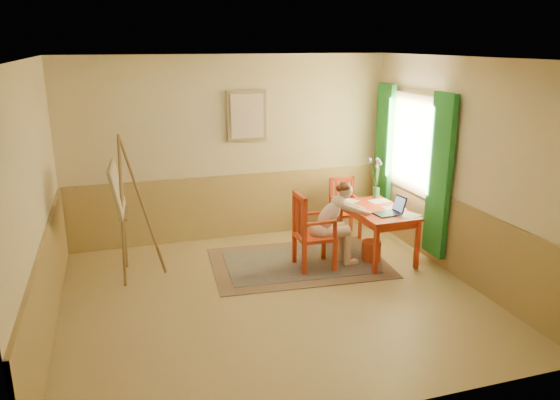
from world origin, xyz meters
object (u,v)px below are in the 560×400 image
object	(u,v)px
table	(378,215)
chair_back	(344,208)
figure	(334,220)
laptop	(391,211)
chair_left	(311,231)
easel	(120,195)

from	to	relation	value
table	chair_back	size ratio (longest dim) A/B	1.33
table	figure	size ratio (longest dim) A/B	1.04
chair_back	laptop	size ratio (longest dim) A/B	2.16
table	laptop	size ratio (longest dim) A/B	2.88
chair_left	easel	bearing A→B (deg)	168.83
chair_back	laptop	bearing A→B (deg)	-83.67
table	laptop	world-z (taller)	laptop
easel	chair_back	bearing A→B (deg)	9.83
chair_back	figure	distance (m)	1.23
figure	laptop	distance (m)	0.79
chair_back	laptop	distance (m)	1.27
table	easel	bearing A→B (deg)	173.75
laptop	easel	bearing A→B (deg)	169.57
laptop	chair_back	bearing A→B (deg)	96.33
figure	chair_left	bearing A→B (deg)	-178.41
table	chair_left	world-z (taller)	chair_left
easel	table	bearing A→B (deg)	-6.25
laptop	figure	bearing A→B (deg)	166.72
table	laptop	distance (m)	0.31
chair_left	easel	xyz separation A→B (m)	(-2.40, 0.47, 0.59)
easel	laptop	bearing A→B (deg)	-10.43
figure	easel	xyz separation A→B (m)	(-2.74, 0.46, 0.47)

